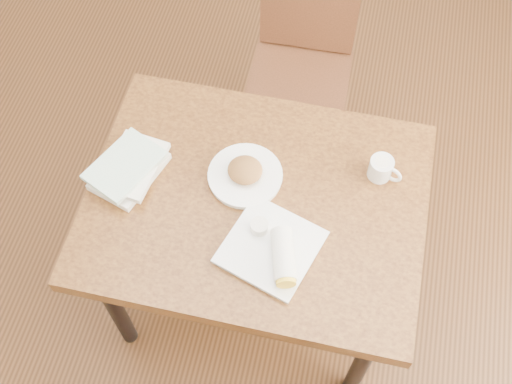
% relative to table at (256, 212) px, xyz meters
% --- Properties ---
extents(ground, '(4.00, 5.00, 0.01)m').
position_rel_table_xyz_m(ground, '(0.00, 0.00, -0.67)').
color(ground, '#472814').
rests_on(ground, ground).
extents(table, '(1.12, 0.86, 0.75)m').
position_rel_table_xyz_m(table, '(0.00, 0.00, 0.00)').
color(table, brown).
rests_on(table, ground).
extents(chair_far, '(0.43, 0.43, 0.95)m').
position_rel_table_xyz_m(chair_far, '(0.01, 0.83, -0.12)').
color(chair_far, '#4E2716').
rests_on(chair_far, ground).
extents(plate_scone, '(0.25, 0.25, 0.08)m').
position_rel_table_xyz_m(plate_scone, '(-0.05, 0.08, 0.11)').
color(plate_scone, white).
rests_on(plate_scone, table).
extents(coffee_mug, '(0.11, 0.08, 0.08)m').
position_rel_table_xyz_m(coffee_mug, '(0.39, 0.18, 0.13)').
color(coffee_mug, white).
rests_on(coffee_mug, table).
extents(plate_burrito, '(0.34, 0.34, 0.09)m').
position_rel_table_xyz_m(plate_burrito, '(0.10, -0.18, 0.11)').
color(plate_burrito, white).
rests_on(plate_burrito, table).
extents(book_stack, '(0.26, 0.30, 0.07)m').
position_rel_table_xyz_m(book_stack, '(-0.43, 0.01, 0.12)').
color(book_stack, white).
rests_on(book_stack, table).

